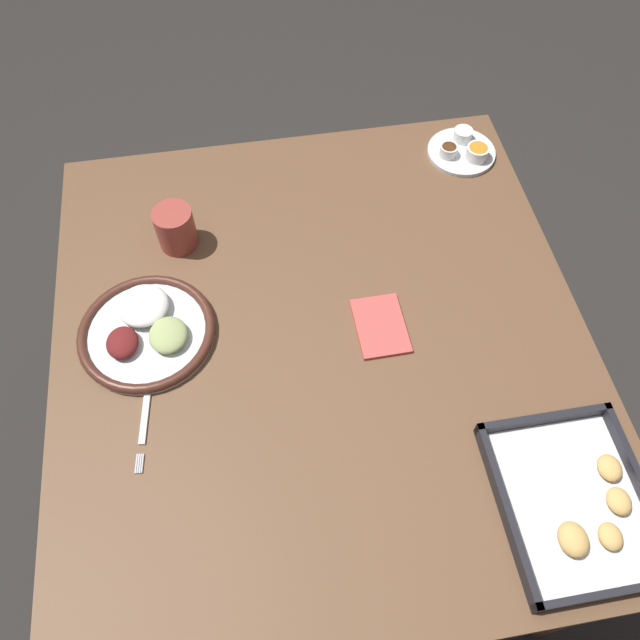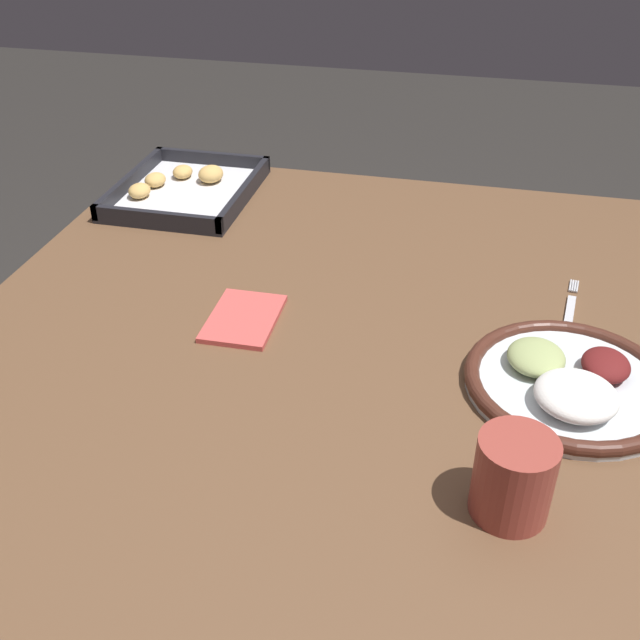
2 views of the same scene
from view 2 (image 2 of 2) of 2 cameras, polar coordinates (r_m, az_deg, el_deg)
The scene contains 7 objects.
ground_plane at distance 1.60m, azimuth 0.15°, elevation -22.76°, with size 8.00×8.00×0.00m, color #282623.
dining_table at distance 1.13m, azimuth 0.20°, elevation -4.75°, with size 1.14×1.05×0.72m.
dinner_plate at distance 1.01m, azimuth 18.51°, elevation -4.50°, with size 0.27×0.27×0.05m.
fork at distance 1.15m, azimuth 18.41°, elevation 0.05°, with size 0.21×0.04×0.00m.
baking_tray at distance 1.50m, azimuth -10.22°, elevation 9.83°, with size 0.31×0.25×0.04m.
drinking_cup at distance 0.81m, azimuth 14.52°, elevation -11.51°, with size 0.08×0.08×0.10m.
napkin at distance 1.10m, azimuth -5.79°, elevation 0.23°, with size 0.14×0.10×0.01m.
Camera 2 is at (-0.86, -0.19, 1.33)m, focal length 42.00 mm.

